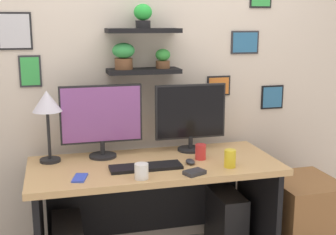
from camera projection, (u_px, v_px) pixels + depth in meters
The scene contains 14 objects.
back_wall_assembly at pixel (140, 62), 3.11m from camera, with size 4.40×0.24×2.70m.
desk at pixel (153, 191), 2.92m from camera, with size 1.57×0.68×0.75m.
monitor_left at pixel (102, 118), 2.90m from camera, with size 0.53×0.18×0.48m.
monitor_right at pixel (191, 115), 3.06m from camera, with size 0.49×0.18×0.46m.
keyboard at pixel (146, 167), 2.72m from camera, with size 0.44×0.14×0.02m, color black.
computer_mouse at pixel (190, 162), 2.80m from camera, with size 0.06×0.09×0.03m, color #2D2D33.
desk_lamp at pixel (47, 106), 2.78m from camera, with size 0.18×0.18×0.46m.
cell_phone at pixel (80, 178), 2.54m from camera, with size 0.07×0.14×0.01m, color blue.
coffee_mug at pixel (141, 171), 2.53m from camera, with size 0.08×0.08×0.09m, color white.
pen_cup at pixel (200, 152), 2.90m from camera, with size 0.07×0.07×0.10m, color red.
scissors_tray at pixel (194, 172), 2.61m from camera, with size 0.12×0.08×0.02m, color #2D2D33.
water_cup at pixel (230, 158), 2.74m from camera, with size 0.07×0.07×0.11m, color yellow.
drawer_cabinet at pixel (302, 217), 3.15m from camera, with size 0.44×0.50×0.55m, color brown.
computer_tower_right at pixel (226, 222), 3.18m from camera, with size 0.18×0.40×0.45m, color black.
Camera 1 is at (-0.60, -2.64, 1.63)m, focal length 47.72 mm.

